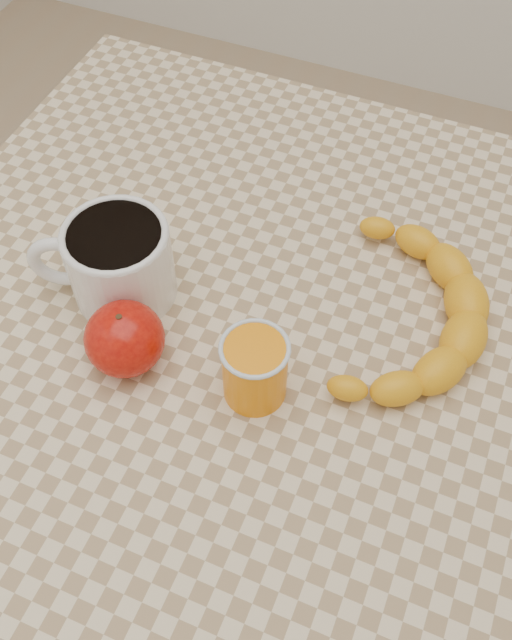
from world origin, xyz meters
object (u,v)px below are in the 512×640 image
at_px(table, 256,376).
at_px(coffee_mug, 117,260).
at_px(apple, 125,339).
at_px(orange_juice_glass, 255,369).
at_px(banana, 406,312).

bearing_deg(table, coffee_mug, -178.29).
relative_size(table, apple, 9.28).
bearing_deg(orange_juice_glass, table, 111.50).
bearing_deg(banana, apple, -148.07).
relative_size(orange_juice_glass, apple, 0.87).
bearing_deg(table, banana, 25.66).
distance_m(orange_juice_glass, banana, 0.17).
distance_m(coffee_mug, banana, 0.29).
bearing_deg(coffee_mug, table, 1.71).
height_order(orange_juice_glass, banana, orange_juice_glass).
height_order(table, orange_juice_glass, orange_juice_glass).
bearing_deg(banana, orange_juice_glass, -129.59).
bearing_deg(apple, table, 37.29).
relative_size(apple, banana, 0.31).
bearing_deg(table, apple, -142.71).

